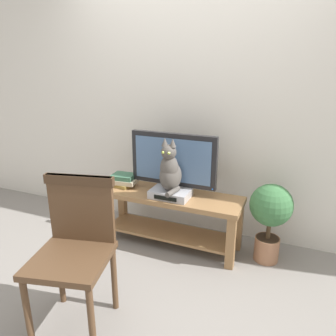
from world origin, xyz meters
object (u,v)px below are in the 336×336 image
object	(u,v)px
tv_stand	(170,210)
book_stack	(124,180)
wooden_chair	(76,241)
tv	(173,162)
potted_plant	(270,213)
cat	(170,171)
media_box	(171,193)

from	to	relation	value
tv_stand	book_stack	bearing A→B (deg)	177.78
wooden_chair	book_stack	world-z (taller)	wooden_chair
tv	potted_plant	world-z (taller)	tv
wooden_chair	potted_plant	xyz separation A→B (m)	(1.06, 1.16, -0.13)
tv	potted_plant	size ratio (longest dim) A/B	1.15
book_stack	tv_stand	bearing A→B (deg)	-2.22
tv_stand	potted_plant	world-z (taller)	potted_plant
cat	wooden_chair	distance (m)	1.04
wooden_chair	potted_plant	world-z (taller)	wooden_chair
cat	potted_plant	bearing A→B (deg)	10.65
tv_stand	tv	bearing A→B (deg)	89.98
tv_stand	potted_plant	bearing A→B (deg)	5.30
wooden_chair	tv_stand	bearing A→B (deg)	79.96
cat	potted_plant	distance (m)	0.91
media_box	book_stack	world-z (taller)	book_stack
tv_stand	potted_plant	distance (m)	0.88
cat	tv	bearing A→B (deg)	101.83
tv	media_box	world-z (taller)	tv
cat	media_box	bearing A→B (deg)	94.06
tv_stand	wooden_chair	world-z (taller)	wooden_chair
tv	book_stack	distance (m)	0.54
media_box	cat	bearing A→B (deg)	-85.94
tv_stand	cat	xyz separation A→B (m)	(0.03, -0.08, 0.41)
tv_stand	tv	xyz separation A→B (m)	(0.00, 0.07, 0.44)
potted_plant	wooden_chair	bearing A→B (deg)	-132.44
media_box	potted_plant	xyz separation A→B (m)	(0.84, 0.14, -0.10)
potted_plant	media_box	bearing A→B (deg)	-170.33
potted_plant	cat	bearing A→B (deg)	-169.35
media_box	wooden_chair	size ratio (longest dim) A/B	0.36
media_box	wooden_chair	bearing A→B (deg)	-102.23
tv_stand	tv	distance (m)	0.45
tv_stand	media_box	bearing A→B (deg)	-64.93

